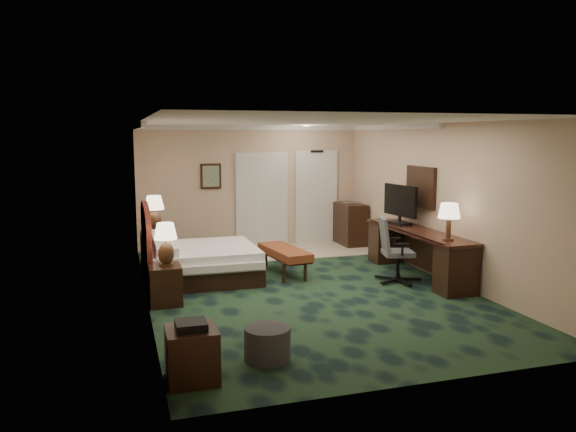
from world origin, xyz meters
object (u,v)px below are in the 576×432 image
object	(u,v)px
ottoman	(267,344)
side_table	(192,355)
bed	(203,263)
nightstand_far	(155,249)
bed_bench	(285,261)
desk	(417,253)
nightstand_near	(165,285)
minibar	(350,224)
lamp_near	(166,244)
tv	(400,205)
desk_chair	(398,250)
lamp_far	(155,214)

from	to	relation	value
ottoman	side_table	distance (m)	0.93
bed	nightstand_far	bearing A→B (deg)	119.16
bed	bed_bench	xyz separation A→B (m)	(1.46, -0.05, -0.05)
bed	desk	size ratio (longest dim) A/B	0.63
ottoman	desk	bearing A→B (deg)	39.04
nightstand_near	side_table	distance (m)	2.77
nightstand_far	minibar	world-z (taller)	minibar
lamp_near	ottoman	size ratio (longest dim) A/B	1.22
tv	bed	bearing A→B (deg)	168.96
lamp_near	desk_chair	distance (m)	3.89
tv	minibar	size ratio (longest dim) A/B	1.01
side_table	nightstand_far	bearing A→B (deg)	90.05
side_table	desk	xyz separation A→B (m)	(4.38, 3.15, 0.14)
nightstand_far	lamp_near	world-z (taller)	lamp_near
nightstand_near	minibar	distance (m)	5.62
minibar	lamp_near	bearing A→B (deg)	-142.29
desk	desk_chair	bearing A→B (deg)	-153.53
nightstand_near	nightstand_far	bearing A→B (deg)	89.37
bed	minibar	distance (m)	4.27
nightstand_near	ottoman	size ratio (longest dim) A/B	1.12
bed_bench	desk_chair	world-z (taller)	desk_chair
ottoman	tv	size ratio (longest dim) A/B	0.54
tv	desk	bearing A→B (deg)	-96.91
bed	tv	world-z (taller)	tv
ottoman	minibar	xyz separation A→B (m)	(3.54, 5.89, 0.29)
lamp_far	desk_chair	bearing A→B (deg)	-32.81
ottoman	side_table	size ratio (longest dim) A/B	0.94
tv	desk_chair	size ratio (longest dim) A/B	0.86
nightstand_far	bed_bench	distance (m)	2.58
side_table	minibar	size ratio (longest dim) A/B	0.58
nightstand_far	desk_chair	bearing A→B (deg)	-32.47
nightstand_far	desk	bearing A→B (deg)	-26.71
side_table	tv	distance (m)	5.88
bed_bench	minibar	xyz separation A→B (m)	(2.23, 2.20, 0.24)
desk_chair	minibar	bearing A→B (deg)	93.98
desk_chair	nightstand_near	bearing A→B (deg)	-164.88
lamp_near	desk	distance (m)	4.43
side_table	minibar	distance (m)	7.61
side_table	lamp_near	bearing A→B (deg)	90.10
lamp_near	bed_bench	size ratio (longest dim) A/B	0.46
bed	nightstand_far	distance (m)	1.49
lamp_near	tv	bearing A→B (deg)	13.25
bed_bench	desk_chair	size ratio (longest dim) A/B	1.25
bed_bench	ottoman	distance (m)	3.92
lamp_far	desk_chair	world-z (taller)	lamp_far
lamp_near	minibar	size ratio (longest dim) A/B	0.67
lamp_near	side_table	world-z (taller)	lamp_near
nightstand_near	lamp_far	distance (m)	2.70
bed	lamp_near	world-z (taller)	lamp_near
lamp_near	desk_chair	bearing A→B (deg)	1.68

